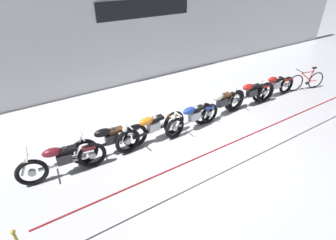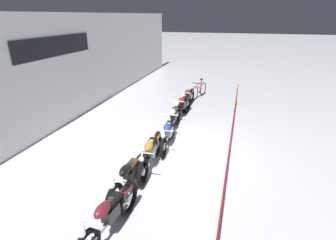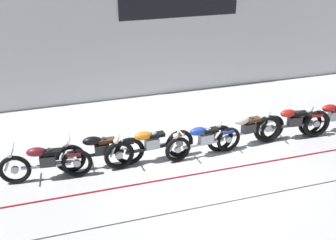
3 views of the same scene
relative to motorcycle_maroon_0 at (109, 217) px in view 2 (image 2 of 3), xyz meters
name	(u,v)px [view 2 (image 2 of 3)]	position (x,y,z in m)	size (l,w,h in m)	color
ground_plane	(183,148)	(4.00, -0.59, -0.48)	(120.00, 120.00, 0.00)	silver
back_wall	(42,76)	(4.00, 4.54, 1.62)	(28.00, 0.29, 4.20)	white
motorcycle_maroon_0	(109,217)	(0.00, 0.00, 0.00)	(2.19, 0.62, 0.95)	black
motorcycle_black_1	(129,178)	(1.32, 0.15, 0.00)	(2.24, 0.62, 0.96)	black
motorcycle_orange_2	(151,153)	(2.57, 0.05, 0.00)	(2.41, 0.62, 0.96)	black
motorcycle_blue_3	(168,134)	(4.00, -0.06, -0.01)	(2.17, 0.62, 0.93)	black
motorcycle_cream_4	(173,119)	(5.33, 0.12, 0.00)	(2.42, 0.62, 0.96)	black
motorcycle_red_5	(182,107)	(6.73, 0.08, 0.00)	(2.31, 0.62, 0.99)	black
motorcycle_red_6	(188,98)	(8.12, 0.14, -0.01)	(2.19, 0.62, 0.94)	black
bicycle	(199,90)	(9.85, -0.12, -0.10)	(1.68, 0.61, 0.96)	black
stanchion_far_left	(229,156)	(2.59, -2.08, 0.26)	(10.23, 0.28, 1.05)	gold
stanchion_mid_left	(237,98)	(9.15, -2.08, -0.12)	(0.28, 0.28, 1.05)	gold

